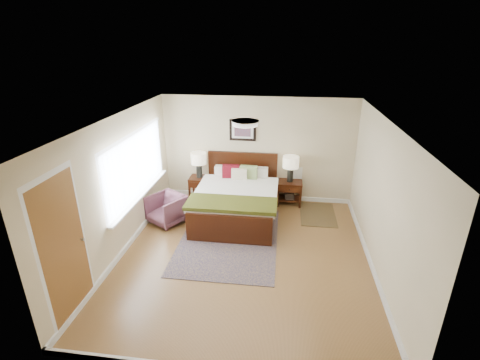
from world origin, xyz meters
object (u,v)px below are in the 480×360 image
Objects in this scene: nightstand_right at (289,190)px; rug_persian at (229,239)px; bed at (237,195)px; nightstand_left at (200,182)px; lamp_right at (291,164)px; armchair at (167,209)px; lamp_left at (199,160)px.

rug_persian is (-1.16, -1.76, -0.35)m from nightstand_right.
bed is 3.73× the size of nightstand_right.
bed is 1.32m from nightstand_left.
bed is 3.56× the size of lamp_right.
bed is at bearing -38.49° from nightstand_left.
rug_persian is at bearing -60.04° from nightstand_left.
nightstand_right is 0.95× the size of lamp_right.
rug_persian is at bearing 11.71° from armchair.
armchair is 0.26× the size of rug_persian.
armchair is at bearing -163.52° from bed.
bed is 3.14× the size of armchair.
lamp_right reaches higher than bed.
armchair is at bearing -108.39° from lamp_left.
armchair reaches higher than nightstand_right.
armchair is at bearing -154.20° from nightstand_right.
nightstand_right is 2.27m from lamp_left.
lamp_right reaches higher than rug_persian.
bed is 1.41m from lamp_left.
nightstand_right is 2.88m from armchair.
lamp_right is (1.15, 0.84, 0.47)m from bed.
nightstand_right is at bearing 57.07° from armchair.
lamp_left reaches higher than armchair.
bed is at bearing -143.80° from lamp_right.
lamp_right is 0.88× the size of armchair.
rug_persian is at bearing -123.17° from lamp_right.
nightstand_left is at bearing 119.62° from rug_persian.
nightstand_right is 2.14m from rug_persian.
lamp_right reaches higher than armchair.
bed is 3.79× the size of nightstand_left.
nightstand_right reaches higher than nightstand_left.
nightstand_left is 0.21× the size of rug_persian.
bed is at bearing -39.18° from lamp_left.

